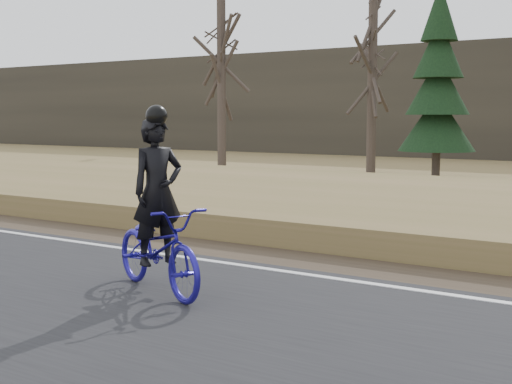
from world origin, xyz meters
The scene contains 7 objects.
ground centered at (0.00, 0.00, 0.00)m, with size 120.00×120.00×0.00m, color olive.
road centered at (0.00, -2.50, 0.03)m, with size 120.00×6.00×0.06m, color black.
edge_line centered at (0.00, 0.20, 0.07)m, with size 120.00×0.12×0.01m, color silver.
cyclist centered at (-3.71, -1.63, 0.77)m, with size 2.16×1.42×2.27m.
bare_tree_far_left centered at (-14.92, 14.75, 3.48)m, with size 0.36×0.36×6.96m, color #473B34.
bare_tree_left centered at (-9.69, 17.42, 3.72)m, with size 0.36×0.36×7.44m, color #473B34.
conifer centered at (-6.44, 15.61, 3.16)m, with size 2.60×2.60×6.68m.
Camera 1 is at (2.02, -8.03, 2.20)m, focal length 50.00 mm.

